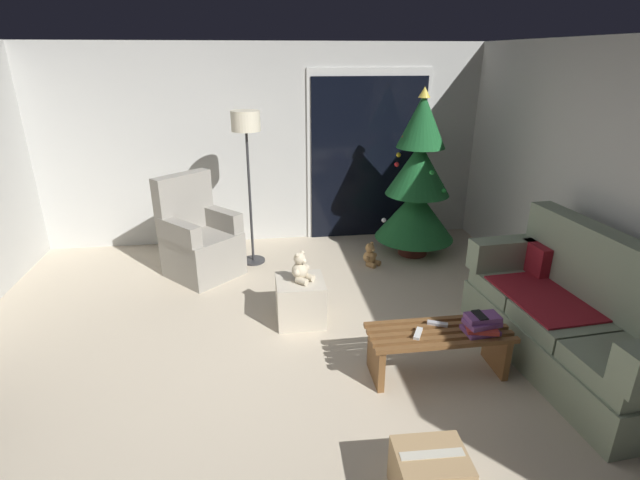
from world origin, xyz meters
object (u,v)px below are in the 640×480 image
christmas_tree (417,185)px  cardboard_box_taped_mid_floor (430,476)px  floor_lamp (246,136)px  ottoman (300,300)px  armchair (199,241)px  teddy_bear_honey_by_tree (370,256)px  coffee_table (438,345)px  cell_phone (480,315)px  teddy_bear_cream (301,269)px  book_stack (482,324)px  remote_silver (437,324)px  couch (576,320)px  remote_white (418,333)px

christmas_tree → cardboard_box_taped_mid_floor: 3.66m
floor_lamp → ottoman: 1.98m
armchair → teddy_bear_honey_by_tree: armchair is taller
coffee_table → ottoman: ottoman is taller
cell_phone → teddy_bear_cream: 1.59m
christmas_tree → armchair: bearing=-175.0°
book_stack → ottoman: book_stack is taller
remote_silver → ottoman: 1.33m
couch → cell_phone: couch is taller
ottoman → teddy_bear_honey_by_tree: size_ratio=1.54×
remote_silver → cardboard_box_taped_mid_floor: remote_silver is taller
remote_white → teddy_bear_honey_by_tree: size_ratio=0.55×
remote_silver → armchair: size_ratio=0.14×
cell_phone → remote_white: bearing=173.6°
ottoman → book_stack: bearing=-38.2°
teddy_bear_honey_by_tree → couch: bearing=-61.6°
floor_lamp → teddy_bear_honey_by_tree: bearing=-12.2°
book_stack → armchair: bearing=136.4°
christmas_tree → cardboard_box_taped_mid_floor: size_ratio=4.93×
christmas_tree → armchair: size_ratio=1.78×
coffee_table → teddy_bear_honey_by_tree: (-0.03, 2.08, -0.14)m
armchair → cardboard_box_taped_mid_floor: size_ratio=2.76×
cell_phone → floor_lamp: size_ratio=0.08×
couch → remote_white: bearing=-179.6°
remote_silver → remote_white: bearing=145.0°
couch → coffee_table: (-1.11, 0.02, -0.14)m
couch → teddy_bear_cream: 2.29m
coffee_table → floor_lamp: (-1.41, 2.38, 1.25)m
couch → coffee_table: couch is taller
remote_silver → ottoman: ottoman is taller
couch → cardboard_box_taped_mid_floor: (-1.56, -1.06, -0.24)m
floor_lamp → cardboard_box_taped_mid_floor: floor_lamp is taller
coffee_table → cell_phone: 0.39m
teddy_bear_honey_by_tree → cardboard_box_taped_mid_floor: size_ratio=0.70×
ottoman → teddy_bear_honey_by_tree: (0.95, 1.14, -0.09)m
christmas_tree → floor_lamp: christmas_tree is taller
ottoman → teddy_bear_honey_by_tree: ottoman is taller
book_stack → floor_lamp: size_ratio=0.16×
armchair → ottoman: armchair is taller
book_stack → remote_silver: bearing=154.0°
christmas_tree → teddy_bear_honey_by_tree: christmas_tree is taller
cell_phone → ottoman: cell_phone is taller
cardboard_box_taped_mid_floor → floor_lamp: bearing=105.4°
remote_white → christmas_tree: bearing=-78.6°
remote_silver → book_stack: 0.33m
remote_white → cardboard_box_taped_mid_floor: 1.11m
christmas_tree → couch: bearing=-77.5°
remote_white → cell_phone: cell_phone is taller
coffee_table → couch: bearing=-1.3°
book_stack → teddy_bear_honey_by_tree: bearing=98.7°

